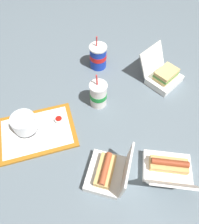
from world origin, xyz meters
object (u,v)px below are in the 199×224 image
Objects in this scene: ketchup_cup at (59,120)px; clamshell_hotdog_back at (168,169)px; cake_container at (24,124)px; plastic_fork at (46,139)px; clamshell_hotdog_front at (107,172)px; soda_cup_corner at (98,95)px; food_tray at (36,132)px; soda_cup_back at (98,56)px; clamshell_sandwich_center at (163,76)px.

clamshell_hotdog_back is at bearing 150.28° from ketchup_cup.
cake_container is at bearing 12.02° from ketchup_cup.
ketchup_cup is 0.36× the size of plastic_fork.
plastic_fork is (-0.10, 0.07, -0.04)m from cake_container.
clamshell_hotdog_front is at bearing 1.26° from clamshell_hotdog_back.
cake_container is 0.57× the size of soda_cup_corner.
plastic_fork is at bearing 147.82° from cake_container.
plastic_fork is at bearing 142.04° from food_tray.
ketchup_cup is 0.20× the size of soda_cup_back.
cake_container reaches higher than ketchup_cup.
clamshell_hotdog_front is (-0.28, 0.18, 0.03)m from plastic_fork.
clamshell_hotdog_front reaches higher than clamshell_hotdog_back.
plastic_fork is at bearing 40.50° from soda_cup_corner.
ketchup_cup is at bearing -167.98° from cake_container.
plastic_fork is 0.48× the size of clamshell_hotdog_back.
soda_cup_back is at bearing -129.78° from cake_container.
cake_container is at bearing -32.83° from clamshell_hotdog_front.
clamshell_sandwich_center reaches higher than plastic_fork.
ketchup_cup is 0.24m from soda_cup_corner.
ketchup_cup is (-0.11, -0.06, 0.02)m from food_tray.
clamshell_hotdog_front is at bearing 123.85° from plastic_fork.
food_tray is 0.56m from soda_cup_back.
clamshell_hotdog_front is at bearing 147.17° from cake_container.
food_tray is 0.40m from clamshell_hotdog_front.
cake_container is at bearing -24.77° from food_tray.
ketchup_cup is at bearing -51.13° from clamshell_hotdog_front.
cake_container is at bearing 22.76° from soda_cup_corner.
clamshell_hotdog_back is 0.73m from soda_cup_back.
cake_container is 0.39m from soda_cup_corner.
food_tray is 0.75m from clamshell_sandwich_center.
clamshell_hotdog_front is 0.69m from soda_cup_back.
clamshell_sandwich_center is 1.20× the size of clamshell_hotdog_back.
clamshell_hotdog_front reaches higher than clamshell_sandwich_center.
clamshell_hotdog_back reaches higher than food_tray.
ketchup_cup is 0.15× the size of clamshell_sandwich_center.
ketchup_cup is 0.46m from soda_cup_back.
food_tray is at bearing -61.04° from plastic_fork.
plastic_fork is 0.33m from clamshell_hotdog_front.
soda_cup_corner reaches higher than clamshell_sandwich_center.
soda_cup_corner is (0.01, 0.29, -0.00)m from soda_cup_back.
clamshell_sandwich_center is 0.40m from soda_cup_corner.
food_tray is at bearing 25.19° from clamshell_sandwich_center.
clamshell_hotdog_front is at bearing 146.08° from food_tray.
plastic_fork is at bearing 30.14° from clamshell_sandwich_center.
plastic_fork is 0.54× the size of soda_cup_back.
soda_cup_back is at bearing -117.21° from ketchup_cup.
cake_container is 0.51× the size of clamshell_hotdog_back.
soda_cup_back is 0.99× the size of soda_cup_corner.
soda_cup_corner is (-0.20, -0.12, 0.05)m from ketchup_cup.
clamshell_hotdog_front is 0.40m from soda_cup_corner.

